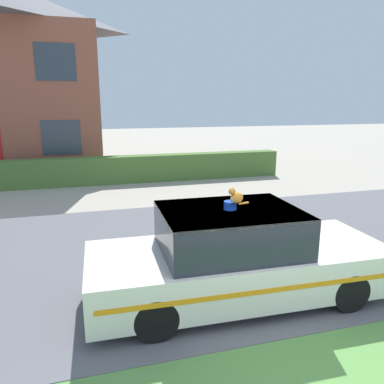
{
  "coord_description": "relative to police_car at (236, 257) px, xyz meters",
  "views": [
    {
      "loc": [
        -2.24,
        -3.01,
        2.95
      ],
      "look_at": [
        -0.07,
        4.56,
        1.05
      ],
      "focal_mm": 35.0,
      "sensor_mm": 36.0,
      "label": 1
    }
  ],
  "objects": [
    {
      "name": "cat",
      "position": [
        -0.09,
        -0.14,
        0.98
      ],
      "size": [
        0.3,
        0.18,
        0.25
      ],
      "rotation": [
        0.0,
        0.0,
        3.39
      ],
      "color": "orange",
      "rests_on": "police_car"
    },
    {
      "name": "house_left",
      "position": [
        -4.75,
        13.05,
        3.18
      ],
      "size": [
        6.96,
        6.31,
        7.56
      ],
      "color": "#93513D",
      "rests_on": "ground"
    },
    {
      "name": "garden_hedge",
      "position": [
        0.04,
        9.03,
        -0.17
      ],
      "size": [
        10.68,
        0.6,
        0.99
      ],
      "primitive_type": "cube",
      "color": "#4C7233",
      "rests_on": "ground"
    },
    {
      "name": "road_strip",
      "position": [
        0.15,
        2.1,
        -0.66
      ],
      "size": [
        28.0,
        6.56,
        0.01
      ],
      "primitive_type": "cube",
      "color": "#5B5B60",
      "rests_on": "ground"
    },
    {
      "name": "ground_plane",
      "position": [
        0.15,
        -1.87,
        -0.67
      ],
      "size": [
        80.0,
        80.0,
        0.0
      ],
      "primitive_type": "plane",
      "color": "#A89E8E"
    },
    {
      "name": "police_car",
      "position": [
        0.0,
        0.0,
        0.0
      ],
      "size": [
        4.56,
        1.86,
        1.54
      ],
      "rotation": [
        0.0,
        0.0,
        -0.03
      ],
      "color": "black",
      "rests_on": "road_strip"
    }
  ]
}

